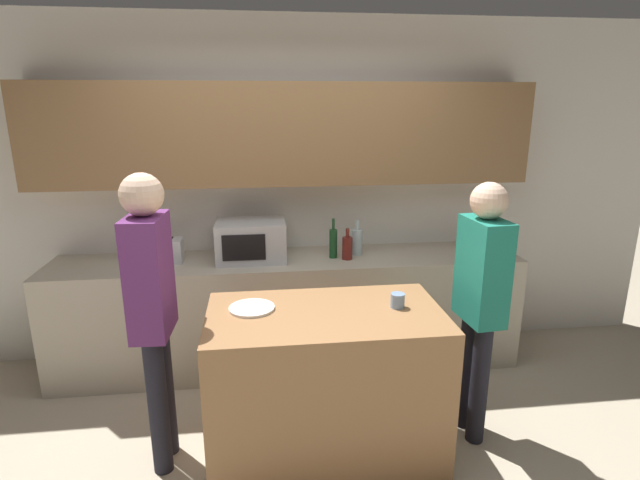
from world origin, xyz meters
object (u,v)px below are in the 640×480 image
potted_plant (481,227)px  bottle_0 (333,243)px  bottle_1 (347,248)px  microwave (251,240)px  plate_on_island (252,308)px  person_center (152,299)px  toaster (165,251)px  person_left (481,292)px  bottle_2 (357,241)px  cup_0 (398,300)px

potted_plant → bottle_0: bearing=-178.2°
bottle_0 → bottle_1: 0.12m
microwave → bottle_1: microwave is taller
microwave → plate_on_island: 1.04m
person_center → toaster: bearing=-170.9°
person_left → person_center: (-1.89, -0.03, 0.06)m
bottle_2 → person_center: person_center is taller
toaster → cup_0: toaster is taller
bottle_1 → person_center: bearing=-141.7°
plate_on_island → person_center: size_ratio=0.15×
cup_0 → person_center: size_ratio=0.05×
toaster → person_center: person_center is taller
toaster → person_center: size_ratio=0.15×
bottle_2 → person_left: size_ratio=0.17×
person_center → plate_on_island: bearing=97.2°
person_left → potted_plant: bearing=-28.7°
bottle_1 → person_center: size_ratio=0.14×
microwave → person_left: person_left is taller
potted_plant → bottle_2: bearing=178.5°
potted_plant → plate_on_island: (-1.82, -1.04, -0.16)m
toaster → person_center: bearing=-83.7°
cup_0 → person_center: bearing=178.7°
toaster → bottle_1: bottle_1 is taller
bottle_2 → plate_on_island: 1.35m
microwave → potted_plant: 1.83m
bottle_1 → person_left: bearing=-56.4°
bottle_2 → person_center: 1.75m
toaster → cup_0: 1.85m
plate_on_island → person_center: 0.54m
cup_0 → person_center: person_center is taller
cup_0 → plate_on_island: bearing=175.0°
bottle_0 → bottle_1: size_ratio=1.28×
bottle_0 → person_center: (-1.15, -1.04, 0.02)m
bottle_0 → bottle_1: (0.10, -0.05, -0.03)m
bottle_1 → plate_on_island: bottle_1 is taller
bottle_0 → plate_on_island: bottle_0 is taller
toaster → cup_0: (1.48, -1.11, -0.02)m
potted_plant → person_left: 1.16m
bottle_0 → bottle_2: (0.20, 0.06, -0.01)m
microwave → toaster: microwave is taller
microwave → person_center: 1.20m
potted_plant → bottle_2: 1.01m
plate_on_island → toaster: bearing=122.1°
bottle_1 → person_left: person_left is taller
person_center → bottle_2: bearing=132.1°
plate_on_island → person_left: 1.36m
microwave → bottle_1: size_ratio=2.15×
toaster → plate_on_island: size_ratio=1.00×
potted_plant → bottle_2: size_ratio=1.42×
microwave → person_left: 1.72m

